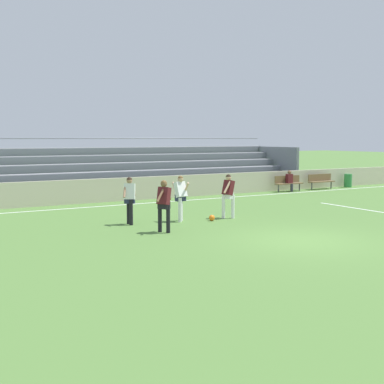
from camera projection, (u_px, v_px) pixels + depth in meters
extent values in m
plane|color=#517A38|center=(301.00, 241.00, 14.96)|extent=(160.00, 160.00, 0.00)
cube|color=white|center=(154.00, 203.00, 23.75)|extent=(44.00, 0.12, 0.01)
cube|color=white|center=(357.00, 208.00, 21.77)|extent=(0.12, 4.40, 0.01)
cube|color=beige|center=(142.00, 188.00, 24.88)|extent=(48.00, 0.16, 1.13)
cube|color=#B2B2B7|center=(102.00, 191.00, 25.05)|extent=(25.48, 0.36, 0.08)
cube|color=slate|center=(103.00, 195.00, 24.90)|extent=(25.48, 0.04, 0.41)
cube|color=#B2B2B7|center=(96.00, 182.00, 25.67)|extent=(25.48, 0.36, 0.08)
cube|color=slate|center=(98.00, 186.00, 25.52)|extent=(25.48, 0.04, 0.41)
cube|color=#B2B2B7|center=(91.00, 173.00, 26.29)|extent=(25.48, 0.36, 0.08)
cube|color=slate|center=(93.00, 177.00, 26.14)|extent=(25.48, 0.04, 0.41)
cube|color=#B2B2B7|center=(87.00, 164.00, 26.91)|extent=(25.48, 0.36, 0.08)
cube|color=slate|center=(88.00, 168.00, 26.76)|extent=(25.48, 0.04, 0.41)
cube|color=#B2B2B7|center=(82.00, 156.00, 27.54)|extent=(25.48, 0.36, 0.08)
cube|color=slate|center=(83.00, 160.00, 27.38)|extent=(25.48, 0.04, 0.41)
cube|color=#B2B2B7|center=(78.00, 148.00, 28.16)|extent=(25.48, 0.36, 0.08)
cube|color=slate|center=(79.00, 152.00, 28.01)|extent=(25.48, 0.04, 0.41)
cube|color=slate|center=(276.00, 166.00, 32.87)|extent=(0.20, 4.22, 2.48)
cylinder|color=slate|center=(76.00, 138.00, 28.31)|extent=(25.48, 0.06, 0.06)
cube|color=brown|center=(322.00, 182.00, 29.92)|extent=(1.80, 0.40, 0.06)
cube|color=brown|center=(320.00, 177.00, 30.05)|extent=(1.80, 0.05, 0.40)
cylinder|color=#47474C|center=(312.00, 186.00, 29.56)|extent=(0.07, 0.07, 0.45)
cylinder|color=#47474C|center=(331.00, 185.00, 30.33)|extent=(0.07, 0.07, 0.45)
cube|color=brown|center=(289.00, 184.00, 28.68)|extent=(1.80, 0.40, 0.06)
cube|color=brown|center=(287.00, 179.00, 28.81)|extent=(1.80, 0.05, 0.40)
cylinder|color=#47474C|center=(278.00, 188.00, 28.32)|extent=(0.07, 0.07, 0.45)
cylinder|color=#47474C|center=(299.00, 187.00, 29.09)|extent=(0.07, 0.07, 0.45)
cylinder|color=#2D7F3D|center=(348.00, 181.00, 31.23)|extent=(0.47, 0.47, 0.82)
cylinder|color=#2D2D38|center=(292.00, 188.00, 28.51)|extent=(0.16, 0.16, 0.45)
cube|color=#56191E|center=(289.00, 179.00, 28.65)|extent=(0.36, 0.24, 0.52)
sphere|color=brown|center=(289.00, 172.00, 28.61)|extent=(0.21, 0.21, 0.21)
cylinder|color=white|center=(180.00, 210.00, 18.21)|extent=(0.13, 0.13, 0.90)
cylinder|color=white|center=(181.00, 209.00, 18.53)|extent=(0.13, 0.13, 0.90)
cube|color=#232847|center=(180.00, 198.00, 18.32)|extent=(0.39, 0.27, 0.24)
cube|color=white|center=(180.00, 190.00, 18.29)|extent=(0.43, 0.43, 0.60)
cylinder|color=#D6A884|center=(175.00, 188.00, 18.31)|extent=(0.12, 0.35, 0.48)
cylinder|color=#D6A884|center=(186.00, 189.00, 18.26)|extent=(0.12, 0.35, 0.48)
sphere|color=#D6A884|center=(180.00, 179.00, 18.25)|extent=(0.21, 0.21, 0.21)
sphere|color=brown|center=(180.00, 178.00, 18.25)|extent=(0.20, 0.20, 0.20)
cylinder|color=white|center=(233.00, 207.00, 19.07)|extent=(0.13, 0.13, 0.90)
cylinder|color=white|center=(223.00, 207.00, 19.12)|extent=(0.13, 0.13, 0.90)
cube|color=white|center=(228.00, 195.00, 19.05)|extent=(0.29, 0.40, 0.24)
cube|color=#56191E|center=(228.00, 188.00, 19.02)|extent=(0.43, 0.45, 0.60)
cylinder|color=#D6A884|center=(227.00, 187.00, 18.81)|extent=(0.38, 0.15, 0.46)
cylinder|color=#D6A884|center=(229.00, 186.00, 19.22)|extent=(0.38, 0.15, 0.46)
sphere|color=#D6A884|center=(228.00, 177.00, 18.97)|extent=(0.21, 0.21, 0.21)
sphere|color=black|center=(228.00, 177.00, 18.97)|extent=(0.20, 0.20, 0.20)
cylinder|color=black|center=(168.00, 219.00, 16.13)|extent=(0.13, 0.13, 0.92)
cylinder|color=black|center=(160.00, 218.00, 16.29)|extent=(0.13, 0.13, 0.92)
cube|color=black|center=(164.00, 205.00, 16.16)|extent=(0.37, 0.42, 0.24)
cube|color=#56191E|center=(164.00, 196.00, 16.13)|extent=(0.48, 0.50, 0.59)
cylinder|color=brown|center=(160.00, 195.00, 15.95)|extent=(0.40, 0.28, 0.42)
cylinder|color=brown|center=(167.00, 194.00, 16.31)|extent=(0.40, 0.28, 0.42)
sphere|color=brown|center=(164.00, 184.00, 16.09)|extent=(0.21, 0.21, 0.21)
sphere|color=brown|center=(164.00, 183.00, 16.09)|extent=(0.20, 0.20, 0.20)
cylinder|color=black|center=(131.00, 212.00, 17.59)|extent=(0.13, 0.13, 0.90)
cylinder|color=black|center=(129.00, 211.00, 17.82)|extent=(0.13, 0.13, 0.90)
cube|color=#232847|center=(130.00, 200.00, 17.66)|extent=(0.42, 0.38, 0.24)
cube|color=white|center=(130.00, 191.00, 17.63)|extent=(0.48, 0.46, 0.59)
cylinder|color=#A87A5B|center=(125.00, 191.00, 17.50)|extent=(0.25, 0.33, 0.48)
cylinder|color=#A87A5B|center=(134.00, 190.00, 17.75)|extent=(0.25, 0.33, 0.48)
sphere|color=#A87A5B|center=(129.00, 181.00, 17.59)|extent=(0.21, 0.21, 0.21)
sphere|color=black|center=(129.00, 180.00, 17.58)|extent=(0.20, 0.20, 0.20)
sphere|color=orange|center=(212.00, 218.00, 18.54)|extent=(0.22, 0.22, 0.22)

